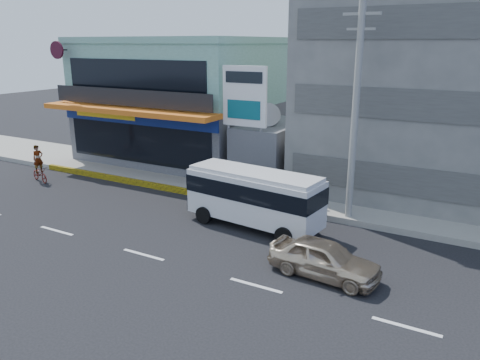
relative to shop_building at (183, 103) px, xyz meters
name	(u,v)px	position (x,y,z in m)	size (l,w,h in m)	color
ground	(144,255)	(8.00, -13.95, -4.00)	(120.00, 120.00, 0.00)	black
sidewalk	(341,203)	(13.00, -4.45, -3.85)	(70.00, 5.00, 0.30)	gray
shop_building	(183,103)	(0.00, 0.00, 0.00)	(12.40, 11.70, 8.00)	#434348
concrete_building	(475,64)	(18.00, 1.05, 3.00)	(16.00, 12.00, 14.00)	gray
gap_structure	(274,152)	(8.00, -1.95, -2.25)	(3.00, 6.00, 3.50)	#434348
satellite_dish	(267,124)	(8.00, -2.95, -0.42)	(1.50, 1.50, 0.15)	slate
billboard	(245,103)	(7.50, -4.75, 0.93)	(2.60, 0.18, 6.90)	gray
utility_pole_near	(355,112)	(14.00, -6.55, 1.15)	(1.60, 0.30, 10.00)	#999993
minibus	(254,194)	(10.45, -9.21, -2.43)	(6.44, 2.73, 2.62)	silver
sedan	(324,259)	(14.80, -12.14, -3.31)	(1.62, 4.02, 1.37)	beige
motorcycle_rider	(39,170)	(-4.14, -9.10, -3.26)	(1.84, 1.03, 2.23)	#55110C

